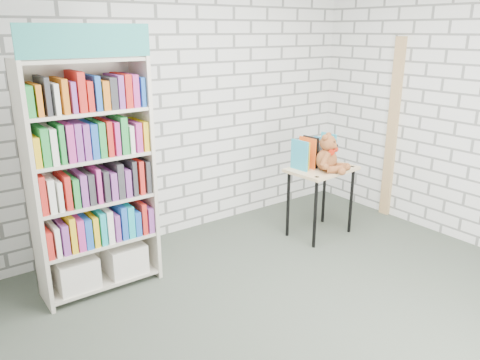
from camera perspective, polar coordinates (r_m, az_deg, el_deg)
ground at (r=3.99m, az=8.37°, el=-15.23°), size 4.50×4.50×0.00m
room_shell at (r=3.38m, az=9.75°, el=11.07°), size 4.52×4.02×2.81m
bookshelf at (r=4.04m, az=-17.62°, el=0.32°), size 0.99×0.38×2.21m
display_table at (r=5.09m, az=9.88°, el=0.32°), size 0.74×0.54×0.77m
table_books at (r=5.09m, az=9.04°, el=3.35°), size 0.51×0.25×0.30m
teddy_bear at (r=4.93m, az=10.80°, el=2.90°), size 0.37×0.36×0.40m
door_trim at (r=5.79m, az=18.07°, el=5.84°), size 0.05×0.12×2.10m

